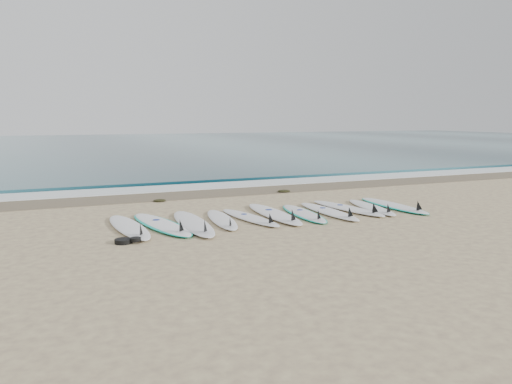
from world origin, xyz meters
name	(u,v)px	position (x,y,z in m)	size (l,w,h in m)	color
ground	(276,217)	(0.00, 0.00, 0.00)	(120.00, 120.00, 0.00)	tan
ocean	(106,145)	(0.00, 32.50, 0.01)	(120.00, 55.00, 0.03)	#22515D
wet_sand_band	(218,193)	(0.00, 4.10, 0.01)	(120.00, 1.80, 0.01)	brown
foam_band	(204,186)	(0.00, 5.50, 0.02)	(120.00, 1.40, 0.04)	silver
wave_crest	(192,180)	(0.00, 7.00, 0.05)	(120.00, 1.00, 0.10)	#22515D
surfboard_0	(130,227)	(-3.32, 0.01, 0.06)	(0.75, 2.71, 0.34)	white
surfboard_1	(162,224)	(-2.65, 0.04, 0.05)	(1.12, 2.83, 0.35)	white
surfboard_2	(194,223)	(-2.02, -0.17, 0.06)	(0.76, 2.91, 0.37)	silver
surfboard_3	(222,219)	(-1.31, 0.01, 0.05)	(0.79, 2.38, 0.30)	white
surfboard_4	(251,217)	(-0.65, -0.04, 0.05)	(0.83, 2.41, 0.30)	white
surfboard_5	(275,214)	(0.01, 0.09, 0.06)	(0.69, 2.87, 0.36)	white
surfboard_6	(304,213)	(0.70, -0.06, 0.05)	(0.86, 2.46, 0.31)	white
surfboard_7	(330,211)	(1.36, -0.12, 0.06)	(0.56, 2.56, 0.33)	white
surfboard_8	(349,208)	(2.02, 0.06, 0.06)	(0.89, 2.63, 0.33)	white
surfboard_9	(372,207)	(2.63, -0.06, 0.05)	(0.89, 2.44, 0.31)	white
surfboard_10	(394,205)	(3.32, -0.05, 0.05)	(0.68, 2.64, 0.33)	white
seaweed_near	(160,200)	(-2.00, 3.19, 0.03)	(0.35, 0.27, 0.07)	black
seaweed_far	(284,191)	(1.88, 3.38, 0.04)	(0.41, 0.32, 0.08)	black
leash_coil	(126,241)	(-3.56, -1.10, 0.05)	(0.46, 0.36, 0.11)	black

